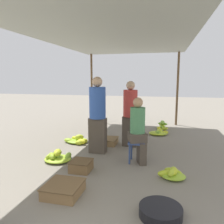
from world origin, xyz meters
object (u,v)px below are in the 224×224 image
at_px(banana_pile_left_0, 58,157).
at_px(crate_mid, 64,189).
at_px(banana_pile_right_2, 162,126).
at_px(banana_pile_right_3, 172,174).
at_px(banana_pile_right_0, 159,133).
at_px(crate_far, 107,141).
at_px(shopper_walking_mid, 98,114).
at_px(stool, 137,146).
at_px(crate_near, 81,166).
at_px(vendor_seated, 138,129).
at_px(shopper_walking_far, 130,113).
at_px(banana_pile_left_1, 78,140).
at_px(basin_black, 161,211).

bearing_deg(banana_pile_left_0, crate_mid, -59.31).
distance_m(banana_pile_right_2, banana_pile_right_3, 3.71).
bearing_deg(banana_pile_right_0, banana_pile_right_3, -83.98).
bearing_deg(banana_pile_left_0, crate_far, 63.98).
distance_m(banana_pile_left_0, banana_pile_right_0, 3.38).
height_order(banana_pile_left_0, shopper_walking_mid, shopper_walking_mid).
height_order(stool, crate_mid, stool).
height_order(banana_pile_left_0, crate_far, banana_pile_left_0).
bearing_deg(banana_pile_left_0, shopper_walking_mid, 48.13).
relative_size(banana_pile_right_3, crate_near, 1.27).
bearing_deg(banana_pile_right_3, shopper_walking_mid, 149.59).
distance_m(vendor_seated, banana_pile_left_0, 1.78).
distance_m(banana_pile_right_2, shopper_walking_far, 2.34).
bearing_deg(banana_pile_right_0, shopper_walking_far, -117.31).
bearing_deg(crate_near, banana_pile_left_0, 152.50).
bearing_deg(shopper_walking_mid, banana_pile_right_2, 62.20).
xyz_separation_m(banana_pile_left_0, crate_near, (0.65, -0.34, 0.02)).
bearing_deg(banana_pile_left_1, basin_black, -50.38).
distance_m(banana_pile_right_0, banana_pile_right_3, 2.99).
bearing_deg(stool, shopper_walking_far, 106.72).
height_order(banana_pile_left_0, banana_pile_right_2, banana_pile_right_2).
bearing_deg(vendor_seated, crate_far, 131.05).
bearing_deg(stool, banana_pile_right_0, 81.05).
xyz_separation_m(basin_black, banana_pile_left_0, (-2.13, 1.39, 0.02)).
bearing_deg(banana_pile_left_0, stool, 11.85).
xyz_separation_m(banana_pile_right_0, banana_pile_right_2, (0.10, 0.73, 0.05)).
xyz_separation_m(banana_pile_left_1, crate_mid, (0.82, -2.52, 0.02)).
height_order(banana_pile_right_2, crate_far, banana_pile_right_2).
bearing_deg(crate_near, stool, 35.09).
height_order(stool, banana_pile_right_0, stool).
bearing_deg(crate_mid, vendor_seated, 59.01).
distance_m(vendor_seated, shopper_walking_far, 1.12).
bearing_deg(banana_pile_right_2, crate_near, -110.77).
relative_size(basin_black, banana_pile_right_3, 1.12).
height_order(vendor_seated, banana_pile_right_2, vendor_seated).
xyz_separation_m(banana_pile_right_0, crate_mid, (-1.28, -3.93, 0.03)).
xyz_separation_m(banana_pile_left_1, banana_pile_right_3, (2.41, -1.56, 0.01)).
xyz_separation_m(crate_mid, crate_far, (-0.02, 2.62, -0.01)).
bearing_deg(basin_black, crate_far, 117.20).
bearing_deg(banana_pile_right_0, vendor_seated, -98.48).
relative_size(banana_pile_right_0, crate_near, 1.61).
bearing_deg(banana_pile_left_0, banana_pile_right_0, 53.88).
relative_size(crate_near, crate_mid, 0.72).
distance_m(stool, basin_black, 1.82).
bearing_deg(crate_far, banana_pile_left_0, -116.02).
relative_size(banana_pile_left_1, banana_pile_right_3, 1.43).
relative_size(basin_black, crate_mid, 1.03).
bearing_deg(banana_pile_right_3, basin_black, -98.73).
bearing_deg(shopper_walking_mid, crate_far, 86.57).
relative_size(banana_pile_right_2, banana_pile_right_3, 0.79).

